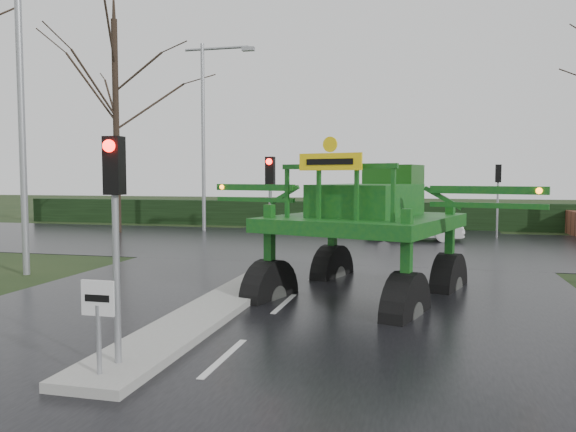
% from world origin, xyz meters
% --- Properties ---
extents(ground, '(140.00, 140.00, 0.00)m').
position_xyz_m(ground, '(0.00, 0.00, 0.00)').
color(ground, black).
rests_on(ground, ground).
extents(road_main, '(14.00, 80.00, 0.02)m').
position_xyz_m(road_main, '(0.00, 10.00, 0.00)').
color(road_main, black).
rests_on(road_main, ground).
extents(road_cross, '(80.00, 12.00, 0.02)m').
position_xyz_m(road_cross, '(0.00, 16.00, 0.01)').
color(road_cross, black).
rests_on(road_cross, ground).
extents(median_island, '(1.20, 10.00, 0.16)m').
position_xyz_m(median_island, '(-1.30, 3.00, 0.09)').
color(median_island, gray).
rests_on(median_island, ground).
extents(hedge_row, '(44.00, 0.90, 1.50)m').
position_xyz_m(hedge_row, '(0.00, 24.00, 0.75)').
color(hedge_row, black).
rests_on(hedge_row, ground).
extents(keep_left_sign, '(0.50, 0.07, 1.35)m').
position_xyz_m(keep_left_sign, '(-1.30, -1.50, 1.06)').
color(keep_left_sign, gray).
rests_on(keep_left_sign, ground).
extents(traffic_signal_near, '(0.26, 0.33, 3.52)m').
position_xyz_m(traffic_signal_near, '(-1.30, -1.01, 2.59)').
color(traffic_signal_near, gray).
rests_on(traffic_signal_near, ground).
extents(traffic_signal_mid, '(0.26, 0.33, 3.52)m').
position_xyz_m(traffic_signal_mid, '(-1.30, 7.49, 2.59)').
color(traffic_signal_mid, gray).
rests_on(traffic_signal_mid, ground).
extents(traffic_signal_far, '(0.26, 0.33, 3.52)m').
position_xyz_m(traffic_signal_far, '(6.50, 20.01, 2.59)').
color(traffic_signal_far, gray).
rests_on(traffic_signal_far, ground).
extents(street_light_left_near, '(3.85, 0.30, 10.00)m').
position_xyz_m(street_light_left_near, '(-8.19, 6.00, 5.99)').
color(street_light_left_near, gray).
rests_on(street_light_left_near, ground).
extents(street_light_left_far, '(3.85, 0.30, 10.00)m').
position_xyz_m(street_light_left_far, '(-8.19, 20.00, 5.99)').
color(street_light_left_far, gray).
rests_on(street_light_left_far, ground).
extents(tree_left_far, '(7.70, 7.70, 13.26)m').
position_xyz_m(tree_left_far, '(-12.50, 18.00, 7.15)').
color(tree_left_far, black).
rests_on(tree_left_far, ground).
extents(crop_sprayer, '(8.20, 6.23, 4.77)m').
position_xyz_m(crop_sprayer, '(-0.43, 4.76, 2.25)').
color(crop_sprayer, black).
rests_on(crop_sprayer, ground).
extents(white_sedan, '(4.51, 1.87, 1.45)m').
position_xyz_m(white_sedan, '(2.62, 17.97, 0.00)').
color(white_sedan, silver).
rests_on(white_sedan, ground).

